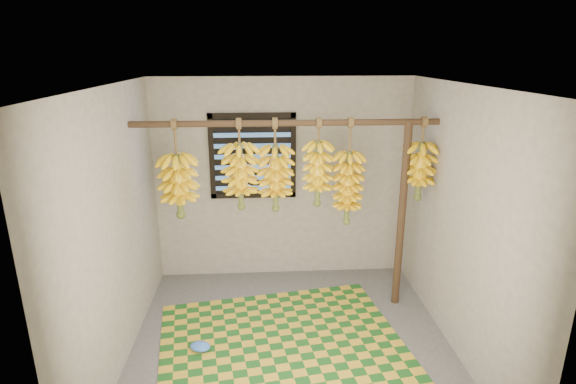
{
  "coord_description": "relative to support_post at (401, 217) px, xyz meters",
  "views": [
    {
      "loc": [
        -0.27,
        -3.62,
        2.65
      ],
      "look_at": [
        0.0,
        0.55,
        1.35
      ],
      "focal_mm": 28.0,
      "sensor_mm": 36.0,
      "label": 1
    }
  ],
  "objects": [
    {
      "name": "wall_right",
      "position": [
        0.3,
        -0.7,
        0.2
      ],
      "size": [
        0.01,
        3.0,
        2.4
      ],
      "primitive_type": "cube",
      "color": "slate",
      "rests_on": "floor"
    },
    {
      "name": "floor",
      "position": [
        -1.2,
        -0.7,
        -1.0
      ],
      "size": [
        3.0,
        3.0,
        0.01
      ],
      "primitive_type": "cube",
      "color": "#4F4F4F",
      "rests_on": "ground"
    },
    {
      "name": "wall_back",
      "position": [
        -1.2,
        0.8,
        0.2
      ],
      "size": [
        3.0,
        0.01,
        2.4
      ],
      "primitive_type": "cube",
      "color": "slate",
      "rests_on": "floor"
    },
    {
      "name": "banana_bunch_e",
      "position": [
        -0.58,
        0.0,
        0.33
      ],
      "size": [
        0.31,
        0.31,
        1.1
      ],
      "color": "brown",
      "rests_on": "hanging_pole"
    },
    {
      "name": "banana_bunch_b",
      "position": [
        -1.66,
        0.0,
        0.47
      ],
      "size": [
        0.36,
        0.36,
        0.91
      ],
      "color": "brown",
      "rests_on": "hanging_pole"
    },
    {
      "name": "wall_left",
      "position": [
        -2.71,
        -0.7,
        0.2
      ],
      "size": [
        0.01,
        3.0,
        2.4
      ],
      "primitive_type": "cube",
      "color": "slate",
      "rests_on": "floor"
    },
    {
      "name": "banana_bunch_d",
      "position": [
        -0.89,
        0.0,
        0.49
      ],
      "size": [
        0.29,
        0.29,
        0.89
      ],
      "color": "brown",
      "rests_on": "hanging_pole"
    },
    {
      "name": "support_post",
      "position": [
        0.0,
        0.0,
        0.0
      ],
      "size": [
        0.08,
        0.08,
        2.0
      ],
      "primitive_type": "cylinder",
      "color": "#3E2D1B",
      "rests_on": "floor"
    },
    {
      "name": "banana_bunch_c",
      "position": [
        -1.32,
        0.0,
        0.45
      ],
      "size": [
        0.35,
        0.35,
        0.94
      ],
      "color": "brown",
      "rests_on": "hanging_pole"
    },
    {
      "name": "hanging_pole",
      "position": [
        -1.2,
        0.0,
        1.0
      ],
      "size": [
        3.0,
        0.06,
        0.06
      ],
      "primitive_type": "cylinder",
      "rotation": [
        0.0,
        1.57,
        0.0
      ],
      "color": "#3E2D1B",
      "rests_on": "wall_left"
    },
    {
      "name": "plastic_bag",
      "position": [
        -2.05,
        -0.73,
        -0.95
      ],
      "size": [
        0.22,
        0.19,
        0.08
      ],
      "primitive_type": "ellipsoid",
      "rotation": [
        0.0,
        0.0,
        -0.28
      ],
      "color": "#3B70DE",
      "rests_on": "woven_mat"
    },
    {
      "name": "banana_bunch_a",
      "position": [
        -2.27,
        0.0,
        0.39
      ],
      "size": [
        0.36,
        0.36,
        0.98
      ],
      "color": "brown",
      "rests_on": "hanging_pole"
    },
    {
      "name": "window",
      "position": [
        -1.55,
        0.78,
        0.5
      ],
      "size": [
        1.0,
        0.04,
        1.0
      ],
      "color": "black",
      "rests_on": "wall_back"
    },
    {
      "name": "ceiling",
      "position": [
        -1.2,
        -0.7,
        1.4
      ],
      "size": [
        3.0,
        3.0,
        0.01
      ],
      "primitive_type": "cube",
      "color": "silver",
      "rests_on": "wall_back"
    },
    {
      "name": "banana_bunch_f",
      "position": [
        0.15,
        0.0,
        0.5
      ],
      "size": [
        0.32,
        0.32,
        0.85
      ],
      "color": "brown",
      "rests_on": "hanging_pole"
    },
    {
      "name": "woven_mat",
      "position": [
        -1.29,
        -0.66,
        -0.99
      ],
      "size": [
        2.52,
        2.14,
        0.01
      ],
      "primitive_type": "cube",
      "rotation": [
        0.0,
        0.0,
        0.16
      ],
      "color": "#18541A",
      "rests_on": "floor"
    }
  ]
}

